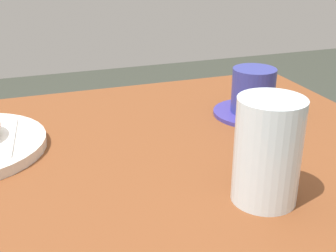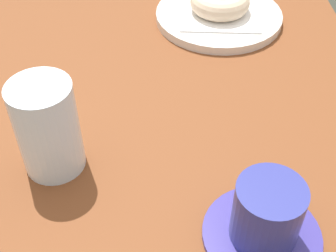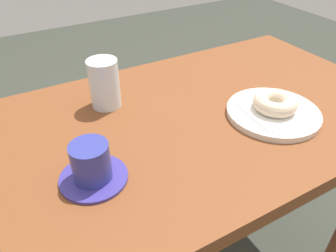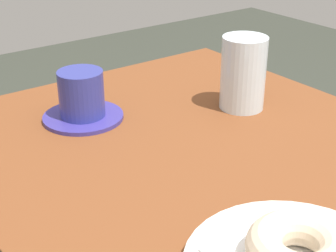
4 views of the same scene
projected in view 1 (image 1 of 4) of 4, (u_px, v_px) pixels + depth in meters
name	position (u px, v px, depth m)	size (l,w,h in m)	color
table	(66.00, 218.00, 0.64)	(1.08, 0.67, 0.71)	brown
water_glass	(268.00, 151.00, 0.52)	(0.08, 0.08, 0.13)	silver
coffee_cup	(253.00, 95.00, 0.79)	(0.14, 0.14, 0.09)	#39318A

